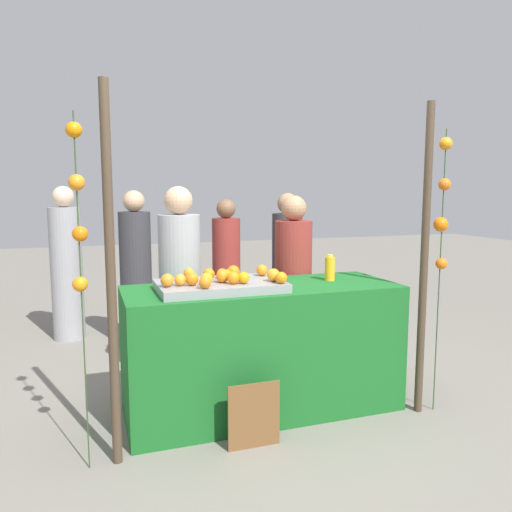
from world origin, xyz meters
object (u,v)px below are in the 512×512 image
object	(u,v)px
orange_0	(233,278)
vendor_left	(180,297)
stall_counter	(263,348)
chalkboard_sign	(254,416)
vendor_right	(293,294)
juice_bottle	(330,268)
orange_1	(262,270)

from	to	relation	value
orange_0	vendor_left	xyz separation A→B (m)	(-0.23, 0.73, -0.26)
stall_counter	chalkboard_sign	distance (m)	0.62
vendor_left	vendor_right	xyz separation A→B (m)	(0.96, -0.04, -0.03)
orange_0	juice_bottle	xyz separation A→B (m)	(0.83, 0.21, -0.01)
orange_1	chalkboard_sign	distance (m)	1.05
orange_0	orange_1	size ratio (longest dim) A/B	1.02
vendor_right	orange_1	bearing A→B (deg)	-134.71
juice_bottle	orange_1	bearing A→B (deg)	176.31
orange_0	vendor_right	bearing A→B (deg)	43.19
juice_bottle	stall_counter	bearing A→B (deg)	-174.76
vendor_right	vendor_left	bearing A→B (deg)	177.42
stall_counter	vendor_left	size ratio (longest dim) A/B	1.20
chalkboard_sign	vendor_right	distance (m)	1.37
orange_0	vendor_right	size ratio (longest dim) A/B	0.05
vendor_left	juice_bottle	bearing A→B (deg)	-26.51
chalkboard_sign	orange_1	bearing A→B (deg)	65.70
chalkboard_sign	vendor_left	size ratio (longest dim) A/B	0.26
chalkboard_sign	juice_bottle	bearing A→B (deg)	34.73
vendor_left	vendor_right	bearing A→B (deg)	-2.58
juice_bottle	vendor_right	distance (m)	0.57
orange_0	chalkboard_sign	bearing A→B (deg)	-85.93
vendor_left	vendor_right	distance (m)	0.96
orange_0	chalkboard_sign	xyz separation A→B (m)	(0.02, -0.35, -0.82)
chalkboard_sign	vendor_right	bearing A→B (deg)	55.65
stall_counter	orange_1	distance (m)	0.57
orange_0	vendor_left	bearing A→B (deg)	107.05
stall_counter	orange_1	xyz separation A→B (m)	(0.02, 0.09, 0.56)
orange_0	orange_1	distance (m)	0.38
stall_counter	orange_0	size ratio (longest dim) A/B	23.39
orange_1	orange_0	bearing A→B (deg)	-140.28
juice_bottle	chalkboard_sign	bearing A→B (deg)	-145.27
stall_counter	orange_0	bearing A→B (deg)	-149.64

